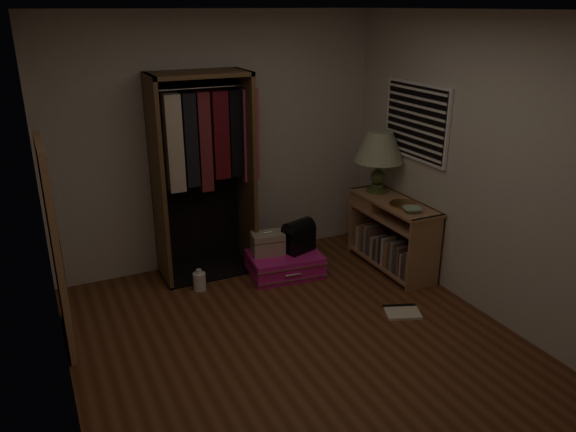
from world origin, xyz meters
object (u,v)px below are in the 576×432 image
object	(u,v)px
console_bookshelf	(390,232)
white_jug	(199,281)
train_case	(268,243)
table_lamp	(379,148)
open_wardrobe	(204,158)
floor_mirror	(55,247)
pink_suitcase	(285,264)
black_bag	(299,235)

from	to	relation	value
console_bookshelf	white_jug	xyz separation A→B (m)	(-1.99, 0.35, -0.30)
console_bookshelf	train_case	bearing A→B (deg)	162.67
white_jug	table_lamp	bearing A→B (deg)	-1.63
console_bookshelf	open_wardrobe	xyz separation A→B (m)	(-1.76, 0.73, 0.83)
floor_mirror	train_case	xyz separation A→B (m)	(2.00, 0.43, -0.51)
pink_suitcase	black_bag	xyz separation A→B (m)	(0.17, 0.02, 0.29)
open_wardrobe	black_bag	world-z (taller)	open_wardrobe
black_bag	table_lamp	distance (m)	1.24
open_wardrobe	table_lamp	bearing A→B (deg)	-14.01
open_wardrobe	black_bag	xyz separation A→B (m)	(0.83, -0.42, -0.82)
floor_mirror	table_lamp	bearing A→B (deg)	5.80
console_bookshelf	black_bag	xyz separation A→B (m)	(-0.92, 0.31, 0.01)
console_bookshelf	train_case	size ratio (longest dim) A/B	3.07
open_wardrobe	white_jug	bearing A→B (deg)	-121.33
console_bookshelf	table_lamp	world-z (taller)	table_lamp
pink_suitcase	open_wardrobe	bearing A→B (deg)	153.32
open_wardrobe	console_bookshelf	bearing A→B (deg)	-22.54
open_wardrobe	black_bag	size ratio (longest dim) A/B	5.71
floor_mirror	table_lamp	world-z (taller)	floor_mirror
floor_mirror	black_bag	size ratio (longest dim) A/B	4.74
train_case	black_bag	xyz separation A→B (m)	(0.31, -0.08, 0.06)
black_bag	table_lamp	size ratio (longest dim) A/B	0.54
floor_mirror	open_wardrobe	bearing A→B (deg)	27.45
open_wardrobe	floor_mirror	xyz separation A→B (m)	(-1.48, -0.77, -0.37)
pink_suitcase	table_lamp	size ratio (longest dim) A/B	1.21
white_jug	pink_suitcase	bearing A→B (deg)	-3.26
floor_mirror	table_lamp	size ratio (longest dim) A/B	2.56
console_bookshelf	table_lamp	distance (m)	0.89
open_wardrobe	train_case	bearing A→B (deg)	-33.44
console_bookshelf	white_jug	distance (m)	2.04
console_bookshelf	floor_mirror	world-z (taller)	floor_mirror
train_case	white_jug	world-z (taller)	train_case
floor_mirror	white_jug	bearing A→B (deg)	17.21
console_bookshelf	black_bag	world-z (taller)	console_bookshelf
pink_suitcase	floor_mirror	bearing A→B (deg)	-164.81
black_bag	table_lamp	xyz separation A→B (m)	(0.93, -0.02, 0.83)
console_bookshelf	pink_suitcase	size ratio (longest dim) A/B	1.40
black_bag	console_bookshelf	bearing A→B (deg)	-36.36
floor_mirror	table_lamp	xyz separation A→B (m)	(3.24, 0.33, 0.38)
pink_suitcase	black_bag	world-z (taller)	black_bag
train_case	black_bag	distance (m)	0.33
console_bookshelf	black_bag	bearing A→B (deg)	161.40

